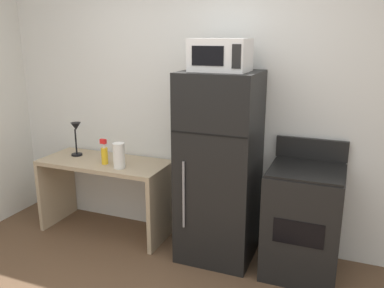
{
  "coord_description": "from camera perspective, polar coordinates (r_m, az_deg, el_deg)",
  "views": [
    {
      "loc": [
        1.25,
        -1.83,
        1.95
      ],
      "look_at": [
        0.08,
        1.1,
        1.09
      ],
      "focal_mm": 37.45,
      "sensor_mm": 36.0,
      "label": 1
    }
  ],
  "objects": [
    {
      "name": "oven_range",
      "position": [
        3.5,
        15.51,
        -10.42
      ],
      "size": [
        0.6,
        0.61,
        1.1
      ],
      "color": "black",
      "rests_on": "ground"
    },
    {
      "name": "refrigerator",
      "position": [
        3.5,
        3.89,
        -3.4
      ],
      "size": [
        0.64,
        0.62,
        1.67
      ],
      "color": "black",
      "rests_on": "ground"
    },
    {
      "name": "paper_towel_roll",
      "position": [
        3.78,
        -10.36,
        -1.64
      ],
      "size": [
        0.11,
        0.11,
        0.24
      ],
      "primitive_type": "cylinder",
      "color": "white",
      "rests_on": "desk"
    },
    {
      "name": "spray_bottle",
      "position": [
        3.93,
        -12.36,
        -1.41
      ],
      "size": [
        0.06,
        0.06,
        0.25
      ],
      "color": "yellow",
      "rests_on": "desk"
    },
    {
      "name": "microwave",
      "position": [
        3.3,
        4.09,
        12.54
      ],
      "size": [
        0.46,
        0.35,
        0.26
      ],
      "color": "silver",
      "rests_on": "refrigerator"
    },
    {
      "name": "wall_back_white",
      "position": [
        3.8,
        2.29,
        5.37
      ],
      "size": [
        5.0,
        0.1,
        2.6
      ],
      "primitive_type": "cube",
      "color": "silver",
      "rests_on": "ground"
    },
    {
      "name": "desk",
      "position": [
        4.12,
        -12.21,
        -5.22
      ],
      "size": [
        1.29,
        0.56,
        0.75
      ],
      "color": "tan",
      "rests_on": "ground"
    },
    {
      "name": "desk_lamp",
      "position": [
        4.22,
        -16.18,
        1.47
      ],
      "size": [
        0.14,
        0.12,
        0.35
      ],
      "color": "black",
      "rests_on": "desk"
    }
  ]
}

